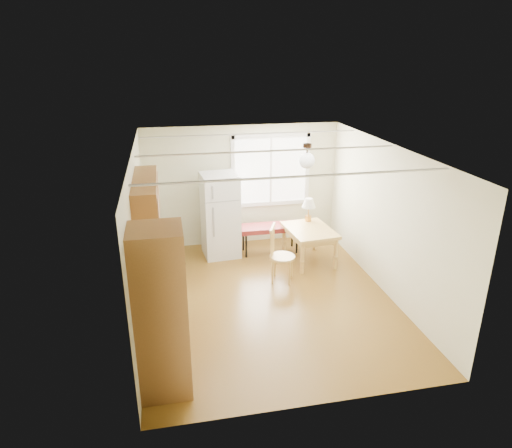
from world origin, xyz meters
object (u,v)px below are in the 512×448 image
object	(u,v)px
refrigerator	(220,215)
chair	(277,250)
dining_table	(309,234)
bench	(270,228)

from	to	relation	value
refrigerator	chair	bearing A→B (deg)	-62.64
dining_table	bench	bearing A→B (deg)	131.30
refrigerator	dining_table	bearing A→B (deg)	-27.37
bench	dining_table	size ratio (longest dim) A/B	1.07
chair	refrigerator	bearing A→B (deg)	144.60
refrigerator	bench	size ratio (longest dim) A/B	1.34
bench	dining_table	xyz separation A→B (m)	(0.64, -0.59, 0.07)
refrigerator	dining_table	world-z (taller)	refrigerator
dining_table	chair	world-z (taller)	chair
chair	bench	bearing A→B (deg)	104.98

